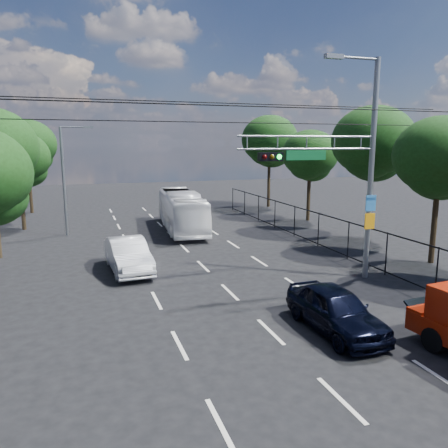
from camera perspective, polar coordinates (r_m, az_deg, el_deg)
name	(u,v)px	position (r m, az deg, el deg)	size (l,w,h in m)	color
ground	(341,400)	(11.47, 14.99, -21.28)	(120.00, 120.00, 0.00)	black
lane_markings	(193,256)	(23.51, -4.08, -4.25)	(6.12, 38.00, 0.01)	beige
signal_mast	(348,161)	(19.39, 15.86, 7.93)	(6.43, 0.39, 9.50)	slate
streetlight_left	(66,175)	(30.11, -19.92, 6.00)	(2.09, 0.22, 7.08)	slate
utility_wires	(223,111)	(17.82, -0.10, 14.54)	(22.00, 5.04, 0.74)	black
fence_right	(336,235)	(24.64, 14.39, -1.41)	(0.06, 34.03, 2.00)	black
tree_right_b	(440,162)	(23.97, 26.33, 7.22)	(4.50, 4.50, 7.31)	black
tree_right_c	(373,147)	(28.90, 18.87, 9.46)	(5.10, 5.10, 8.29)	black
tree_right_d	(310,158)	(34.56, 11.17, 8.44)	(4.32, 4.32, 7.02)	black
tree_right_e	(270,144)	(41.77, 5.98, 10.38)	(5.28, 5.28, 8.58)	black
tree_left_d	(19,162)	(33.30, -25.19, 7.35)	(4.20, 4.20, 6.83)	black
tree_left_e	(27,149)	(41.25, -24.32, 8.96)	(4.92, 4.92, 7.99)	black
navy_hatchback	(336,310)	(14.71, 14.36, -10.77)	(1.71, 4.25, 1.45)	black
white_bus	(182,210)	(30.63, -5.57, 1.77)	(2.28, 9.73, 2.71)	white
white_van	(128,255)	(21.17, -12.42, -3.98)	(1.64, 4.70, 1.55)	silver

